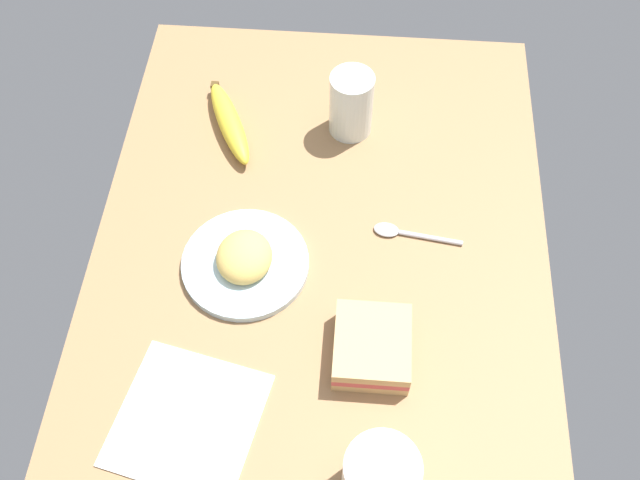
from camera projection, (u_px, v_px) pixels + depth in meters
The scene contains 8 objects.
tabletop at pixel (320, 255), 101.83cm from camera, with size 90.00×64.00×2.00cm, color #936D47.
plate_of_food at pixel (245, 261), 98.56cm from camera, with size 17.58×17.58×4.71cm.
coffee_mug_black at pixel (380, 478), 79.46cm from camera, with size 10.92×8.51×8.93cm.
sandwich_main at pixel (372, 347), 90.68cm from camera, with size 10.68×9.62×4.40cm.
glass_of_milk at pixel (351, 106), 109.40cm from camera, with size 6.69×6.69×10.71cm.
banana at pixel (229, 122), 111.90cm from camera, with size 17.41×10.44×3.44cm.
spoon at pixel (404, 233), 102.26cm from camera, with size 3.26×12.79×0.80cm.
paper_napkin at pixel (188, 420), 87.65cm from camera, with size 16.83×16.83×0.30cm, color white.
Camera 1 is at (53.44, 4.08, 87.62)cm, focal length 40.39 mm.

